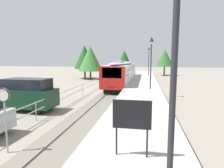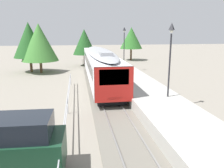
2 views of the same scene
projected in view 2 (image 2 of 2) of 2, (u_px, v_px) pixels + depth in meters
The scene contains 11 objects.
ground_plane at pixel (73, 109), 16.92m from camera, with size 160.00×160.00×0.00m, color gray.
track_rails at pixel (112, 106), 17.36m from camera, with size 3.20×60.00×0.14m.
commuter_train at pixel (100, 64), 24.98m from camera, with size 2.82×19.15×3.74m.
station_platform at pixel (153, 99), 17.75m from camera, with size 3.90×60.00×0.90m, color #A8A59E.
platform_lamp_mid_platform at pixel (171, 46), 16.02m from camera, with size 0.34×0.34×5.35m.
platform_lamp_far_end at pixel (124, 39), 31.46m from camera, with size 0.34×0.34×5.35m.
parked_van_dark_green at pixel (2, 148), 8.67m from camera, with size 4.98×2.15×2.51m.
tree_behind_carpark at pixel (84, 42), 37.00m from camera, with size 3.79×3.79×6.04m.
tree_behind_station_far at pixel (29, 40), 31.26m from camera, with size 4.41×4.41×6.92m.
tree_distant_left at pixel (131, 38), 44.15m from camera, with size 4.37×4.37×6.43m.
tree_distant_centre at pixel (39, 42), 30.71m from camera, with size 4.98×4.98×6.73m.
Camera 2 is at (-2.54, 5.69, 5.66)m, focal length 36.15 mm.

